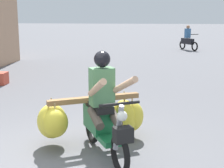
% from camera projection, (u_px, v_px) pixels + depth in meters
% --- Properties ---
extents(ground_plane, '(120.00, 120.00, 0.00)m').
position_uv_depth(ground_plane, '(53.00, 167.00, 4.77)').
color(ground_plane, slate).
extents(motorbike_main_loaded, '(1.83, 1.99, 1.58)m').
position_uv_depth(motorbike_main_loaded, '(96.00, 117.00, 5.42)').
color(motorbike_main_loaded, black).
rests_on(motorbike_main_loaded, ground).
extents(motorbike_distant_ahead_left, '(0.95, 1.42, 1.40)m').
position_uv_depth(motorbike_distant_ahead_left, '(188.00, 40.00, 19.38)').
color(motorbike_distant_ahead_left, black).
rests_on(motorbike_distant_ahead_left, ground).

